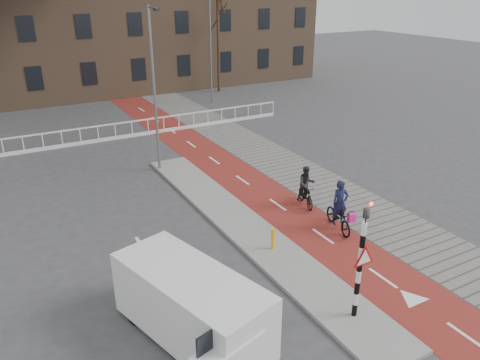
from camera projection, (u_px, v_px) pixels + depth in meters
ground at (325, 276)px, 14.81m from camera, size 120.00×120.00×0.00m
bike_lane at (223, 167)px, 23.52m from camera, size 2.50×60.00×0.01m
sidewalk at (270, 157)px, 24.77m from camera, size 3.00×60.00×0.01m
curb_island at (244, 226)px, 17.69m from camera, size 1.80×16.00×0.12m
traffic_signal at (361, 257)px, 12.14m from camera, size 0.80×0.80×3.68m
bollard at (273, 239)px, 15.95m from camera, size 0.12×0.12×0.75m
cyclist_near at (339, 214)px, 17.32m from camera, size 1.07×1.97×1.94m
cyclist_far at (306, 190)px, 19.15m from camera, size 0.86×1.64×1.73m
van at (191, 305)px, 11.88m from camera, size 2.96×4.80×1.93m
railing at (62, 142)px, 26.12m from camera, size 28.00×0.10×0.99m
tree_right at (218, 44)px, 38.22m from camera, size 0.24×0.24×7.72m
streetlight_near at (154, 93)px, 21.63m from camera, size 0.12×0.12×7.66m
streetlight_right at (211, 51)px, 34.61m from camera, size 0.12×0.12×7.70m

